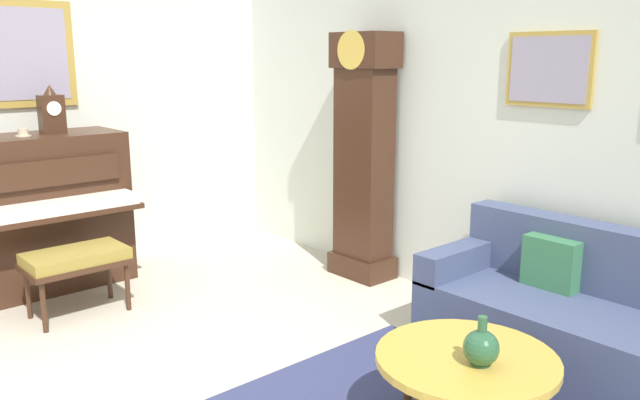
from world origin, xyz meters
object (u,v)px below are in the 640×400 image
at_px(couch, 586,321).
at_px(teacup, 23,133).
at_px(coffee_table, 467,361).
at_px(piano, 31,214).
at_px(piano_bench, 76,261).
at_px(grandfather_clock, 364,164).
at_px(green_jug, 481,347).
at_px(mantel_clock, 52,112).

xyz_separation_m(couch, teacup, (-3.54, -1.97, 0.95)).
distance_m(coffee_table, teacup, 3.69).
relative_size(piano, couch, 0.76).
bearing_deg(piano, coffee_table, 14.10).
xyz_separation_m(piano_bench, couch, (2.84, 1.91, -0.09)).
bearing_deg(piano, grandfather_clock, 55.92).
bearing_deg(grandfather_clock, piano_bench, -109.31).
bearing_deg(piano_bench, coffee_table, 16.66).
height_order(piano, piano_bench, piano).
bearing_deg(green_jug, coffee_table, 162.02).
xyz_separation_m(grandfather_clock, coffee_table, (2.02, -1.32, -0.57)).
bearing_deg(piano_bench, mantel_clock, 166.69).
bearing_deg(green_jug, piano, -166.74).
bearing_deg(piano_bench, green_jug, 15.54).
bearing_deg(couch, piano_bench, -145.99).
xyz_separation_m(piano, grandfather_clock, (1.49, 2.20, 0.34)).
xyz_separation_m(couch, mantel_clock, (-3.57, -1.74, 1.10)).
distance_m(piano_bench, mantel_clock, 1.25).
bearing_deg(piano_bench, teacup, -175.03).
xyz_separation_m(mantel_clock, green_jug, (3.60, 0.62, -0.90)).
relative_size(grandfather_clock, teacup, 17.50).
relative_size(piano, coffee_table, 1.64).
relative_size(couch, green_jug, 7.92).
bearing_deg(couch, green_jug, -88.40).
xyz_separation_m(piano_bench, green_jug, (2.87, 0.80, 0.11)).
height_order(couch, teacup, teacup).
distance_m(piano, teacup, 0.64).
xyz_separation_m(piano, teacup, (0.03, -0.01, 0.64)).
distance_m(couch, mantel_clock, 4.12).
height_order(piano_bench, mantel_clock, mantel_clock).
relative_size(coffee_table, mantel_clock, 2.32).
xyz_separation_m(teacup, green_jug, (3.57, 0.86, -0.75)).
xyz_separation_m(coffee_table, green_jug, (0.10, -0.03, 0.12)).
xyz_separation_m(piano, couch, (3.57, 1.96, -0.31)).
distance_m(mantel_clock, teacup, 0.28).
distance_m(piano, grandfather_clock, 2.67).
relative_size(piano, teacup, 12.41).
height_order(grandfather_clock, couch, grandfather_clock).
relative_size(grandfather_clock, coffee_table, 2.31).
bearing_deg(green_jug, mantel_clock, -170.16).
relative_size(couch, coffee_table, 2.16).
relative_size(grandfather_clock, mantel_clock, 5.34).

